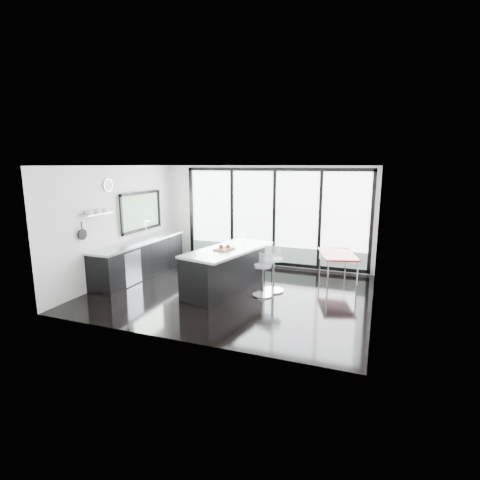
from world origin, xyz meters
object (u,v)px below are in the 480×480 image
at_px(island, 226,268).
at_px(red_table, 337,268).
at_px(bar_stool_far, 273,274).
at_px(bar_stool_near, 263,280).

relative_size(island, red_table, 1.91).
height_order(bar_stool_far, red_table, bar_stool_far).
bearing_deg(bar_stool_far, bar_stool_near, -127.45).
bearing_deg(bar_stool_far, red_table, 25.85).
height_order(island, bar_stool_far, island).
bearing_deg(red_table, bar_stool_near, -131.15).
xyz_separation_m(island, bar_stool_near, (0.93, -0.13, -0.14)).
distance_m(island, bar_stool_far, 1.09).
relative_size(island, bar_stool_far, 3.25).
xyz_separation_m(bar_stool_far, red_table, (1.28, 1.24, -0.04)).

